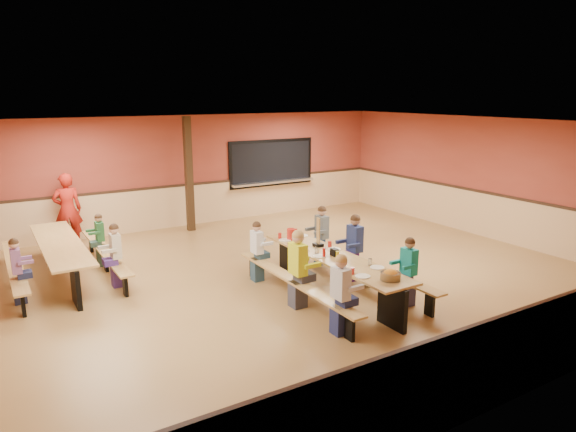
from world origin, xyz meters
TOP-DOWN VIEW (x-y plane):
  - ground at (0.00, 0.00)m, footprint 12.00×12.00m
  - room_envelope at (0.00, 0.00)m, footprint 12.04×10.04m
  - kitchen_pass_through at (2.60, 4.96)m, footprint 2.78×0.28m
  - structural_post at (-0.20, 4.40)m, footprint 0.18×0.18m
  - cafeteria_table_main at (0.36, -1.23)m, footprint 1.91×3.70m
  - cafeteria_table_second at (-3.69, 2.23)m, footprint 1.91×3.70m
  - seated_child_white_left at (-0.46, -2.53)m, footprint 0.38×0.31m
  - seated_adult_yellow at (-0.46, -1.34)m, footprint 0.43×0.35m
  - seated_child_grey_left at (-0.46, 0.14)m, footprint 0.35×0.28m
  - seated_child_teal_right at (1.19, -2.25)m, footprint 0.36×0.29m
  - seated_child_navy_right at (1.19, -0.79)m, footprint 0.41×0.33m
  - seated_child_char_right at (1.19, 0.32)m, footprint 0.39×0.32m
  - seated_child_purple_sec at (-4.51, 1.30)m, footprint 0.34×0.28m
  - seated_child_green_sec at (-2.86, 2.63)m, footprint 0.32×0.26m
  - seated_child_tan_sec at (-2.86, 1.24)m, footprint 0.37×0.30m
  - standing_woman at (-3.19, 4.55)m, footprint 0.66×0.46m
  - punch_pitcher at (0.26, 0.07)m, footprint 0.16×0.16m
  - chip_bowl at (0.41, -2.66)m, footprint 0.32×0.32m
  - napkin_dispenser at (0.38, -1.22)m, footprint 0.10×0.14m
  - condiment_mustard at (0.26, -1.48)m, footprint 0.06×0.06m
  - condiment_ketchup at (0.17, -1.20)m, footprint 0.06×0.06m
  - table_paddle at (0.45, -0.60)m, footprint 0.16×0.16m
  - place_settings at (0.36, -1.23)m, footprint 0.65×3.30m

SIDE VIEW (x-z plane):
  - ground at x=0.00m, z-range 0.00..0.00m
  - cafeteria_table_main at x=0.36m, z-range 0.16..0.90m
  - cafeteria_table_second at x=-3.69m, z-range 0.16..0.90m
  - seated_child_green_sec at x=-2.86m, z-range 0.00..1.11m
  - seated_child_purple_sec at x=-4.51m, z-range 0.00..1.15m
  - seated_child_grey_left at x=-0.46m, z-range 0.00..1.17m
  - seated_child_teal_right at x=1.19m, z-range 0.00..1.19m
  - seated_child_tan_sec at x=-2.86m, z-range 0.00..1.20m
  - seated_child_white_left at x=-0.46m, z-range 0.00..1.24m
  - seated_child_char_right at x=1.19m, z-range 0.00..1.24m
  - seated_child_navy_right at x=1.19m, z-range 0.00..1.29m
  - seated_adult_yellow at x=-0.46m, z-range 0.00..1.33m
  - room_envelope at x=0.00m, z-range -0.82..2.20m
  - place_settings at x=0.36m, z-range 0.74..0.85m
  - napkin_dispenser at x=0.38m, z-range 0.74..0.87m
  - chip_bowl at x=0.41m, z-range 0.74..0.89m
  - condiment_mustard at x=0.26m, z-range 0.74..0.91m
  - condiment_ketchup at x=0.17m, z-range 0.74..0.91m
  - punch_pitcher at x=0.26m, z-range 0.74..0.96m
  - table_paddle at x=0.45m, z-range 0.60..1.16m
  - standing_woman at x=-3.19m, z-range 0.00..1.76m
  - kitchen_pass_through at x=2.60m, z-range 0.80..2.18m
  - structural_post at x=-0.20m, z-range 0.00..3.00m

